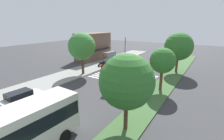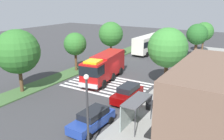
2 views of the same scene
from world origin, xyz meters
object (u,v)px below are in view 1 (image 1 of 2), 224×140
(parked_car_mid, at_px, (111,64))
(median_tree_west, at_px, (163,61))
(parked_car_east, at_px, (126,59))
(transit_bus, at_px, (1,139))
(bus_stop_shelter, at_px, (111,55))
(parked_car_west, at_px, (21,98))
(fire_truck, at_px, (127,68))
(bench_near_shelter, at_px, (101,64))
(sidewalk_tree_center, at_px, (82,46))
(street_lamp, at_px, (125,46))
(median_tree_far_west, at_px, (127,82))
(median_tree_center, at_px, (179,47))

(parked_car_mid, distance_m, median_tree_west, 13.77)
(parked_car_east, distance_m, transit_bus, 31.30)
(bus_stop_shelter, bearing_deg, parked_car_west, -173.02)
(fire_truck, height_order, bench_near_shelter, fire_truck)
(parked_car_east, bearing_deg, sidewalk_tree_center, 172.01)
(fire_truck, xyz_separation_m, bench_near_shelter, (4.70, 8.72, -1.42))
(transit_bus, xyz_separation_m, median_tree_west, (17.93, -4.72, 2.10))
(parked_car_west, height_order, parked_car_east, parked_car_west)
(street_lamp, distance_m, median_tree_far_west, 29.28)
(median_tree_center, bearing_deg, sidewalk_tree_center, 125.74)
(sidewalk_tree_center, relative_size, median_tree_west, 1.27)
(median_tree_center, bearing_deg, median_tree_far_west, 180.00)
(bench_near_shelter, height_order, sidewalk_tree_center, sidewalk_tree_center)
(parked_car_mid, distance_m, sidewalk_tree_center, 7.65)
(parked_car_mid, height_order, parked_car_east, parked_car_mid)
(parked_car_mid, height_order, transit_bus, transit_bus)
(parked_car_west, distance_m, bench_near_shelter, 19.28)
(parked_car_mid, bearing_deg, parked_car_east, 0.02)
(street_lamp, bearing_deg, median_tree_far_west, -151.89)
(bench_near_shelter, xyz_separation_m, sidewalk_tree_center, (-6.39, -0.60, 4.53))
(fire_truck, xyz_separation_m, median_tree_far_west, (-11.98, -6.08, 2.44))
(parked_car_mid, height_order, median_tree_center, median_tree_center)
(bus_stop_shelter, bearing_deg, median_tree_center, -90.68)
(parked_car_mid, relative_size, bench_near_shelter, 2.88)
(sidewalk_tree_center, relative_size, median_tree_far_west, 1.12)
(bus_stop_shelter, relative_size, bench_near_shelter, 2.19)
(parked_car_mid, xyz_separation_m, parked_car_east, (6.58, 0.00, -0.05))
(street_lamp, distance_m, median_tree_center, 14.84)
(bus_stop_shelter, xyz_separation_m, bench_near_shelter, (-4.00, -0.02, -1.30))
(street_lamp, bearing_deg, median_tree_center, -111.10)
(bench_near_shelter, distance_m, median_tree_west, 16.49)
(fire_truck, bearing_deg, parked_car_mid, 45.58)
(parked_car_west, relative_size, bench_near_shelter, 2.83)
(parked_car_mid, relative_size, median_tree_far_west, 0.70)
(sidewalk_tree_center, relative_size, median_tree_center, 1.00)
(parked_car_mid, bearing_deg, median_tree_center, -70.60)
(bus_stop_shelter, xyz_separation_m, sidewalk_tree_center, (-10.39, -0.62, 3.24))
(bench_near_shelter, xyz_separation_m, median_tree_center, (3.82, -14.80, 4.38))
(parked_car_mid, xyz_separation_m, median_tree_center, (4.22, -11.99, 4.06))
(bus_stop_shelter, relative_size, median_tree_far_west, 0.53)
(fire_truck, relative_size, parked_car_west, 2.15)
(transit_bus, xyz_separation_m, sidewalk_tree_center, (17.85, 9.48, 3.00))
(street_lamp, height_order, sidewalk_tree_center, sidewalk_tree_center)
(fire_truck, height_order, parked_car_mid, fire_truck)
(fire_truck, distance_m, street_lamp, 15.93)
(transit_bus, relative_size, median_tree_far_west, 1.64)
(sidewalk_tree_center, xyz_separation_m, median_tree_far_west, (-10.29, -14.19, -0.67))
(sidewalk_tree_center, height_order, median_tree_center, sidewalk_tree_center)
(fire_truck, height_order, median_tree_west, median_tree_west)
(bench_near_shelter, bearing_deg, parked_car_mid, -98.11)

